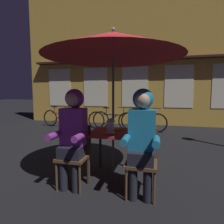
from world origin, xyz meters
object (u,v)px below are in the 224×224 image
at_px(cafe_table, 113,138).
at_px(bicycle_third, 113,120).
at_px(bicycle_second, 84,119).
at_px(book, 117,129).
at_px(person_left_hooded, 73,128).
at_px(chair_left, 75,152).
at_px(patio_umbrella, 113,45).
at_px(bicycle_fourth, 143,121).
at_px(person_right_hooded, 142,132).
at_px(chair_right, 142,157).
at_px(bicycle_nearest, 61,118).
at_px(lantern, 111,125).

xyz_separation_m(cafe_table, bicycle_third, (-0.88, 3.76, -0.29)).
xyz_separation_m(bicycle_second, book, (2.08, -3.67, 0.41)).
bearing_deg(person_left_hooded, bicycle_third, 95.50).
xyz_separation_m(chair_left, person_left_hooded, (-0.00, -0.06, 0.36)).
relative_size(patio_umbrella, bicycle_fourth, 1.39).
bearing_deg(book, chair_left, -140.78).
xyz_separation_m(cafe_table, bicycle_second, (-2.05, 3.78, -0.29)).
height_order(cafe_table, person_right_hooded, person_right_hooded).
bearing_deg(chair_right, bicycle_second, 121.39).
xyz_separation_m(cafe_table, chair_right, (0.48, -0.37, -0.15)).
height_order(chair_right, bicycle_fourth, chair_right).
height_order(person_right_hooded, bicycle_nearest, person_right_hooded).
xyz_separation_m(patio_umbrella, bicycle_fourth, (0.20, 3.73, -1.71)).
bearing_deg(bicycle_second, lantern, -62.29).
bearing_deg(bicycle_second, bicycle_third, -0.78).
bearing_deg(chair_left, chair_right, 0.00).
bearing_deg(bicycle_nearest, chair_right, -49.64).
height_order(chair_right, bicycle_third, chair_right).
distance_m(cafe_table, person_left_hooded, 0.67).
distance_m(chair_right, person_right_hooded, 0.36).
height_order(lantern, bicycle_fourth, lantern).
bearing_deg(person_left_hooded, lantern, 33.88).
xyz_separation_m(chair_left, person_right_hooded, (0.96, -0.06, 0.36)).
xyz_separation_m(cafe_table, patio_umbrella, (0.00, 0.00, 1.42)).
bearing_deg(chair_left, lantern, 28.85).
relative_size(lantern, bicycle_fourth, 0.14).
distance_m(cafe_table, patio_umbrella, 1.42).
bearing_deg(person_left_hooded, chair_left, 90.00).
bearing_deg(cafe_table, chair_right, -37.55).
relative_size(bicycle_fourth, book, 8.29).
relative_size(cafe_table, bicycle_fourth, 0.45).
bearing_deg(chair_right, person_right_hooded, -90.00).
xyz_separation_m(chair_right, bicycle_nearest, (-3.51, 4.13, -0.14)).
bearing_deg(cafe_table, bicycle_nearest, 128.86).
bearing_deg(cafe_table, bicycle_fourth, 86.94).
xyz_separation_m(person_right_hooded, book, (-0.45, 0.54, -0.09)).
distance_m(chair_right, bicycle_third, 4.35).
distance_m(bicycle_second, bicycle_third, 1.17).
bearing_deg(lantern, chair_right, -27.94).
relative_size(cafe_table, person_right_hooded, 0.53).
distance_m(chair_right, bicycle_second, 4.86).
bearing_deg(book, person_left_hooded, -137.59).
relative_size(patio_umbrella, person_right_hooded, 1.65).
relative_size(person_right_hooded, bicycle_nearest, 0.84).
height_order(bicycle_second, book, bicycle_second).
bearing_deg(patio_umbrella, bicycle_nearest, 128.86).
distance_m(patio_umbrella, bicycle_second, 4.63).
distance_m(lantern, chair_right, 0.67).
bearing_deg(bicycle_nearest, bicycle_third, 0.08).
xyz_separation_m(person_left_hooded, bicycle_nearest, (-2.55, 4.19, -0.50)).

